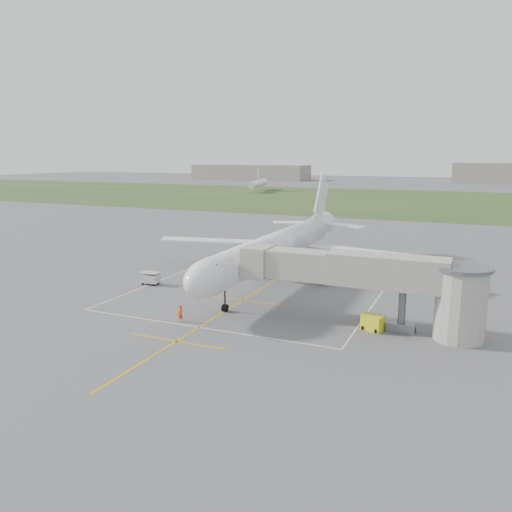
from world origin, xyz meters
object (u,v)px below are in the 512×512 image
at_px(gpu_unit, 373,323).
at_px(baggage_cart, 150,278).
at_px(airliner, 277,247).
at_px(jet_bridge, 378,281).
at_px(ramp_worker_nose, 181,314).
at_px(ramp_worker_wing, 240,273).

height_order(gpu_unit, baggage_cart, baggage_cart).
relative_size(airliner, gpu_unit, 20.32).
distance_m(airliner, jet_bridge, 21.22).
height_order(ramp_worker_nose, ramp_worker_wing, ramp_worker_nose).
xyz_separation_m(gpu_unit, ramp_worker_wing, (-20.13, 13.23, 0.08)).
distance_m(gpu_unit, ramp_worker_nose, 18.75).
bearing_deg(gpu_unit, ramp_worker_nose, -144.49).
xyz_separation_m(baggage_cart, ramp_worker_wing, (9.31, 7.37, -0.01)).
relative_size(jet_bridge, ramp_worker_wing, 14.38).
height_order(jet_bridge, baggage_cart, jet_bridge).
height_order(airliner, jet_bridge, airliner).
distance_m(jet_bridge, ramp_worker_wing, 24.30).
xyz_separation_m(airliner, gpu_unit, (15.48, -14.81, -3.66)).
bearing_deg(baggage_cart, airliner, 30.65).
distance_m(airliner, ramp_worker_wing, 6.08).
relative_size(baggage_cart, ramp_worker_nose, 1.41).
distance_m(jet_bridge, ramp_worker_nose, 19.53).
height_order(jet_bridge, gpu_unit, jet_bridge).
bearing_deg(ramp_worker_nose, baggage_cart, 146.05).
bearing_deg(baggage_cart, gpu_unit, -13.30).
relative_size(gpu_unit, ramp_worker_nose, 1.36).
bearing_deg(ramp_worker_wing, airliner, -129.69).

